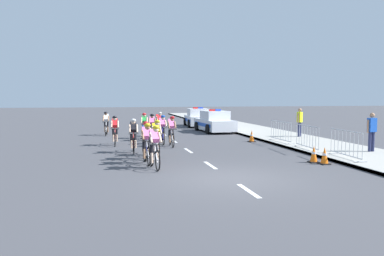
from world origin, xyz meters
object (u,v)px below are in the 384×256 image
object	(u,v)px
traffic_cone_near	(314,154)
spectator_middle	(372,129)
cyclist_third	(146,140)
cyclist_fifth	(133,135)
police_car_nearest	(214,122)
traffic_cone_far	(252,136)
cyclist_eleventh	(159,124)
cyclist_ninth	(152,127)
police_car_second	(198,118)
cyclist_lead	(155,146)
cyclist_twelfth	(106,123)
spectator_closest	(300,120)
cyclist_second	(147,143)
cyclist_eighth	(162,129)
crowd_barrier_rear	(281,132)
cyclist_tenth	(144,125)
cyclist_seventh	(115,130)
traffic_cone_mid	(325,156)
cyclist_sixth	(171,131)
crowd_barrier_front	(346,144)
crowd_barrier_middle	(307,137)
cyclist_fourth	(156,137)

from	to	relation	value
traffic_cone_near	spectator_middle	xyz separation A→B (m)	(3.52, 1.47, 0.77)
spectator_middle	cyclist_third	bearing A→B (deg)	176.39
cyclist_fifth	police_car_nearest	xyz separation A→B (m)	(6.22, 9.20, -0.11)
cyclist_fifth	traffic_cone_far	size ratio (longest dim) A/B	2.69
cyclist_fifth	cyclist_eleventh	distance (m)	7.28
cyclist_third	cyclist_ninth	xyz separation A→B (m)	(0.97, 6.61, 0.00)
police_car_second	traffic_cone_far	size ratio (longest dim) A/B	7.05
cyclist_lead	cyclist_twelfth	distance (m)	12.47
traffic_cone_near	spectator_closest	distance (m)	8.75
cyclist_second	police_car_second	bearing A→B (deg)	71.20
cyclist_fifth	cyclist_eighth	bearing A→B (deg)	59.85
cyclist_third	cyclist_fifth	xyz separation A→B (m)	(-0.37, 2.00, 0.00)
cyclist_second	traffic_cone_near	distance (m)	6.31
cyclist_eighth	crowd_barrier_rear	size ratio (longest dim) A/B	0.74
cyclist_lead	cyclist_tenth	bearing A→B (deg)	86.79
cyclist_seventh	traffic_cone_mid	distance (m)	10.44
cyclist_eleventh	traffic_cone_mid	size ratio (longest dim) A/B	2.68
cyclist_second	cyclist_third	size ratio (longest dim) A/B	1.00
cyclist_lead	traffic_cone_near	bearing A→B (deg)	-0.06
traffic_cone_mid	spectator_middle	size ratio (longest dim) A/B	0.38
police_car_nearest	crowd_barrier_rear	bearing A→B (deg)	-78.61
traffic_cone_mid	spectator_closest	size ratio (longest dim) A/B	0.38
cyclist_fifth	cyclist_sixth	size ratio (longest dim) A/B	1.00
crowd_barrier_rear	traffic_cone_far	bearing A→B (deg)	132.21
crowd_barrier_front	crowd_barrier_middle	size ratio (longest dim) A/B	1.00
cyclist_fifth	crowd_barrier_rear	size ratio (longest dim) A/B	0.74
spectator_middle	cyclist_seventh	bearing A→B (deg)	153.22
cyclist_second	cyclist_eleventh	world-z (taller)	same
cyclist_fifth	spectator_closest	distance (m)	10.72
crowd_barrier_middle	crowd_barrier_rear	xyz separation A→B (m)	(0.07, 2.95, 0.00)
cyclist_eleventh	cyclist_third	bearing A→B (deg)	-100.50
cyclist_ninth	spectator_middle	size ratio (longest dim) A/B	1.03
cyclist_lead	cyclist_fourth	xyz separation A→B (m)	(0.42, 3.01, 0.00)
cyclist_second	traffic_cone_far	bearing A→B (deg)	42.96
cyclist_sixth	crowd_barrier_middle	xyz separation A→B (m)	(5.68, -3.14, -0.14)
cyclist_eleventh	traffic_cone_mid	world-z (taller)	cyclist_eleventh
cyclist_third	traffic_cone_far	world-z (taller)	cyclist_third
cyclist_fourth	spectator_middle	xyz separation A→B (m)	(9.12, -1.55, 0.30)
cyclist_lead	cyclist_ninth	bearing A→B (deg)	84.20
police_car_second	traffic_cone_mid	distance (m)	18.91
cyclist_ninth	police_car_nearest	bearing A→B (deg)	43.20
crowd_barrier_middle	cyclist_second	bearing A→B (deg)	-167.10
cyclist_twelfth	spectator_closest	distance (m)	12.00
cyclist_fifth	cyclist_twelfth	xyz separation A→B (m)	(-1.19, 8.29, 0.00)
cyclist_twelfth	traffic_cone_mid	bearing A→B (deg)	-58.35
cyclist_ninth	cyclist_tenth	world-z (taller)	same
cyclist_third	cyclist_eighth	size ratio (longest dim) A/B	1.00
cyclist_sixth	crowd_barrier_middle	size ratio (longest dim) A/B	0.74
cyclist_eleventh	crowd_barrier_front	bearing A→B (deg)	-61.91
crowd_barrier_middle	police_car_nearest	bearing A→B (deg)	97.86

